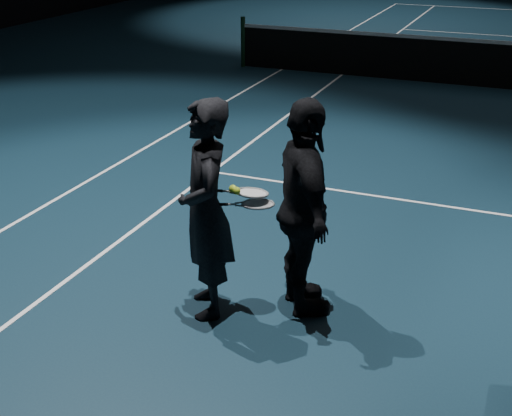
{
  "coord_description": "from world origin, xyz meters",
  "views": [
    {
      "loc": [
        -0.04,
        -14.68,
        3.44
      ],
      "look_at": [
        -2.18,
        -9.48,
        1.01
      ],
      "focal_mm": 50.0,
      "sensor_mm": 36.0,
      "label": 1
    }
  ],
  "objects_px": {
    "player_a": "(206,210)",
    "tennis_balls": "(235,188)",
    "racket_upper": "(252,193)",
    "racket_lower": "(258,204)",
    "player_b": "(304,209)"
  },
  "relations": [
    {
      "from": "player_a",
      "to": "racket_lower",
      "type": "height_order",
      "value": "player_a"
    },
    {
      "from": "player_b",
      "to": "tennis_balls",
      "type": "distance_m",
      "value": 0.63
    },
    {
      "from": "player_b",
      "to": "tennis_balls",
      "type": "bearing_deg",
      "value": 80.04
    },
    {
      "from": "player_b",
      "to": "racket_upper",
      "type": "height_order",
      "value": "player_b"
    },
    {
      "from": "racket_lower",
      "to": "racket_upper",
      "type": "relative_size",
      "value": 1.0
    },
    {
      "from": "player_a",
      "to": "racket_upper",
      "type": "bearing_deg",
      "value": 87.33
    },
    {
      "from": "player_a",
      "to": "player_b",
      "type": "relative_size",
      "value": 1.0
    },
    {
      "from": "racket_lower",
      "to": "racket_upper",
      "type": "height_order",
      "value": "racket_upper"
    },
    {
      "from": "player_a",
      "to": "racket_upper",
      "type": "relative_size",
      "value": 2.89
    },
    {
      "from": "player_b",
      "to": "racket_upper",
      "type": "distance_m",
      "value": 0.47
    },
    {
      "from": "player_b",
      "to": "racket_lower",
      "type": "xyz_separation_m",
      "value": [
        -0.37,
        -0.16,
        0.05
      ]
    },
    {
      "from": "player_a",
      "to": "tennis_balls",
      "type": "xyz_separation_m",
      "value": [
        0.23,
        0.11,
        0.2
      ]
    },
    {
      "from": "racket_lower",
      "to": "player_b",
      "type": "bearing_deg",
      "value": 0.0
    },
    {
      "from": "racket_lower",
      "to": "tennis_balls",
      "type": "height_order",
      "value": "tennis_balls"
    },
    {
      "from": "player_a",
      "to": "tennis_balls",
      "type": "distance_m",
      "value": 0.33
    }
  ]
}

